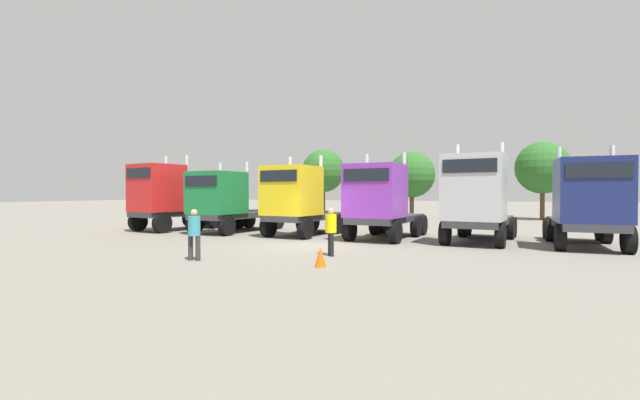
# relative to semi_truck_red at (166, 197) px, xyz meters

# --- Properties ---
(ground) EXTENTS (200.00, 200.00, 0.00)m
(ground) POSITION_rel_semi_truck_red_xyz_m (10.72, -3.29, -2.00)
(ground) COLOR slate
(semi_truck_red) EXTENTS (3.51, 6.51, 4.45)m
(semi_truck_red) POSITION_rel_semi_truck_red_xyz_m (0.00, 0.00, 0.00)
(semi_truck_red) COLOR #333338
(semi_truck_red) RESTS_ON ground
(semi_truck_green) EXTENTS (2.95, 6.22, 3.96)m
(semi_truck_green) POSITION_rel_semi_truck_red_xyz_m (4.03, 0.15, -0.23)
(semi_truck_green) COLOR #333338
(semi_truck_green) RESTS_ON ground
(semi_truck_yellow) EXTENTS (3.10, 5.92, 4.16)m
(semi_truck_yellow) POSITION_rel_semi_truck_red_xyz_m (8.53, 0.19, -0.14)
(semi_truck_yellow) COLOR #333338
(semi_truck_yellow) RESTS_ON ground
(semi_truck_purple) EXTENTS (2.98, 5.87, 4.14)m
(semi_truck_purple) POSITION_rel_semi_truck_red_xyz_m (12.88, 0.10, -0.15)
(semi_truck_purple) COLOR #333338
(semi_truck_purple) RESTS_ON ground
(semi_truck_silver) EXTENTS (3.12, 6.38, 4.44)m
(semi_truck_silver) POSITION_rel_semi_truck_red_xyz_m (17.16, 0.33, -0.04)
(semi_truck_silver) COLOR #333338
(semi_truck_silver) RESTS_ON ground
(semi_truck_navy) EXTENTS (2.68, 5.93, 4.17)m
(semi_truck_navy) POSITION_rel_semi_truck_red_xyz_m (21.35, 0.33, -0.13)
(semi_truck_navy) COLOR #333338
(semi_truck_navy) RESTS_ON ground
(visitor_in_hivis) EXTENTS (0.55, 0.55, 1.70)m
(visitor_in_hivis) POSITION_rel_semi_truck_red_xyz_m (12.67, -5.50, -1.02)
(visitor_in_hivis) COLOR black
(visitor_in_hivis) RESTS_ON ground
(visitor_with_camera) EXTENTS (0.46, 0.45, 1.69)m
(visitor_with_camera) POSITION_rel_semi_truck_red_xyz_m (8.93, -8.30, -1.02)
(visitor_with_camera) COLOR #323232
(visitor_with_camera) RESTS_ON ground
(traffic_cone_near) EXTENTS (0.36, 0.36, 0.61)m
(traffic_cone_near) POSITION_rel_semi_truck_red_xyz_m (13.25, -7.78, -1.70)
(traffic_cone_near) COLOR #F2590C
(traffic_cone_near) RESTS_ON ground
(oak_far_left) EXTENTS (4.16, 4.16, 6.44)m
(oak_far_left) POSITION_rel_semi_truck_red_xyz_m (1.80, 19.28, 2.34)
(oak_far_left) COLOR #4C3823
(oak_far_left) RESTS_ON ground
(oak_far_centre) EXTENTS (3.81, 3.81, 5.65)m
(oak_far_centre) POSITION_rel_semi_truck_red_xyz_m (11.04, 16.34, 1.72)
(oak_far_centre) COLOR #4C3823
(oak_far_centre) RESTS_ON ground
(oak_far_right) EXTENTS (4.27, 4.27, 6.42)m
(oak_far_right) POSITION_rel_semi_truck_red_xyz_m (20.96, 20.14, 2.27)
(oak_far_right) COLOR #4C3823
(oak_far_right) RESTS_ON ground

